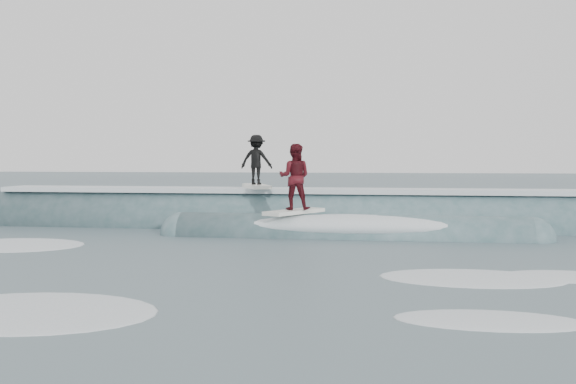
# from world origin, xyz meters

# --- Properties ---
(ground) EXTENTS (160.00, 160.00, 0.00)m
(ground) POSITION_xyz_m (0.00, 0.00, 0.00)
(ground) COLOR #3B4C57
(ground) RESTS_ON ground
(breaking_wave) EXTENTS (20.41, 3.87, 2.19)m
(breaking_wave) POSITION_xyz_m (0.34, 6.35, 0.04)
(breaking_wave) COLOR #375A5E
(breaking_wave) RESTS_ON ground
(surfer_black) EXTENTS (1.25, 2.06, 1.58)m
(surfer_black) POSITION_xyz_m (-1.11, 6.76, 1.91)
(surfer_black) COLOR white
(surfer_black) RESTS_ON ground
(surfer_red) EXTENTS (1.46, 2.01, 1.83)m
(surfer_red) POSITION_xyz_m (0.36, 4.56, 1.47)
(surfer_red) COLOR white
(surfer_red) RESTS_ON ground
(whitewater) EXTENTS (14.61, 8.35, 0.10)m
(whitewater) POSITION_xyz_m (-0.36, -1.01, 0.00)
(whitewater) COLOR white
(whitewater) RESTS_ON ground
(far_swells) EXTENTS (42.97, 8.65, 0.80)m
(far_swells) POSITION_xyz_m (-1.31, 17.65, 0.00)
(far_swells) COLOR #375A5E
(far_swells) RESTS_ON ground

